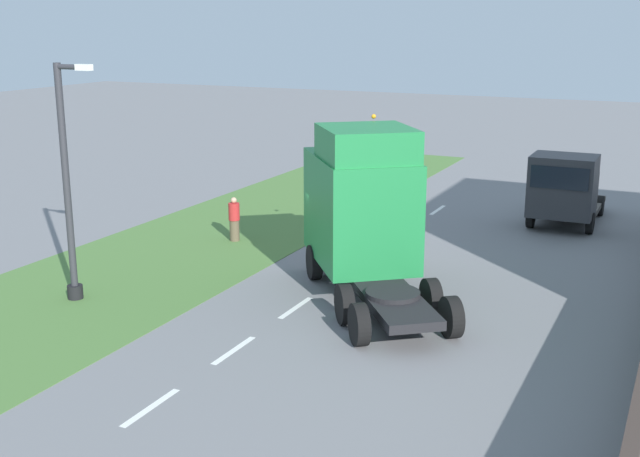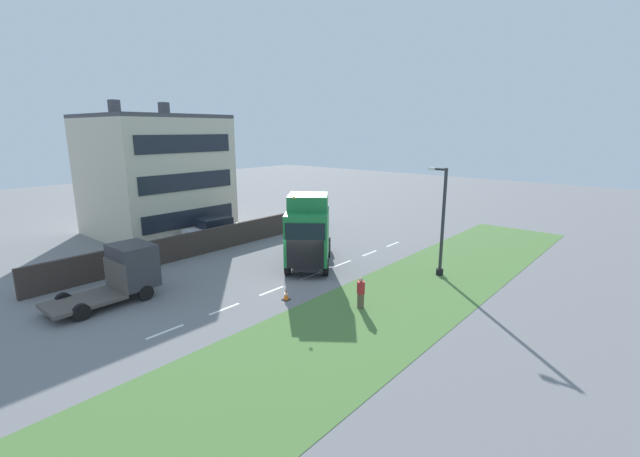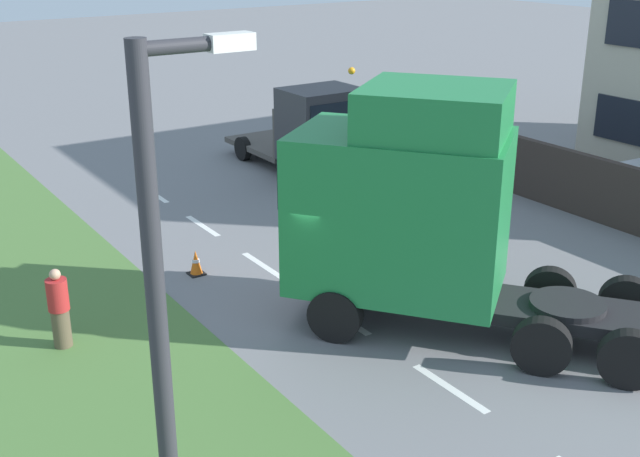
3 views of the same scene
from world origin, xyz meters
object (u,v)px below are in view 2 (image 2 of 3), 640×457
Objects in this scene: lamp_post at (442,229)px; pedestrian at (361,293)px; flatbed_truck at (126,271)px; parked_car at (214,231)px; lorry_cab at (308,233)px; traffic_cone_lead at (286,295)px.

pedestrian is at bearing 83.66° from lamp_post.
flatbed_truck is 1.16× the size of parked_car.
lamp_post is at bearing -96.34° from pedestrian.
lamp_post reaches higher than lorry_cab.
lorry_cab is 12.03× the size of traffic_cone_lead.
lamp_post is (-6.83, -4.29, 0.50)m from lorry_cab.
parked_car is at bearing 120.23° from flatbed_truck.
lamp_post reaches higher than traffic_cone_lead.
lorry_cab is at bearing 32.14° from lamp_post.
parked_car is 17.26m from lamp_post.
lamp_post is 7.48m from pedestrian.
flatbed_truck is 0.81× the size of lamp_post.
lorry_cab is 4.43× the size of pedestrian.
flatbed_truck is at bearing 38.07° from traffic_cone_lead.
parked_car reaches higher than pedestrian.
flatbed_truck is 12.23m from pedestrian.
lorry_cab reaches higher than traffic_cone_lead.
parked_car is 13.10m from traffic_cone_lead.
flatbed_truck is at bearing 52.00° from lamp_post.
pedestrian is (-6.04, 2.84, -1.61)m from lorry_cab.
lorry_cab is 10.53m from flatbed_truck.
lorry_cab is 5.57m from traffic_cone_lead.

